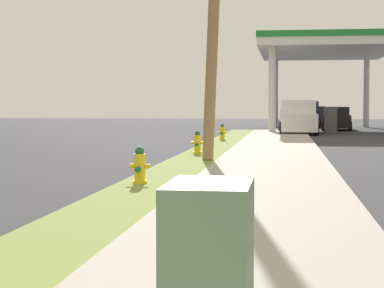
{
  "coord_description": "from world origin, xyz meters",
  "views": [
    {
      "loc": [
        3.37,
        -2.84,
        1.69
      ],
      "look_at": [
        1.29,
        12.03,
        0.81
      ],
      "focal_mm": 62.33,
      "sensor_mm": 36.0,
      "label": 1
    }
  ],
  "objects": [
    {
      "name": "fire_hydrant_fourth",
      "position": [
        0.57,
        26.97,
        0.45
      ],
      "size": [
        0.42,
        0.37,
        0.74
      ],
      "color": "yellow",
      "rests_on": "grass_verge"
    },
    {
      "name": "fire_hydrant_third",
      "position": [
        0.55,
        18.55,
        0.45
      ],
      "size": [
        0.42,
        0.37,
        0.74
      ],
      "color": "yellow",
      "rests_on": "grass_verge"
    },
    {
      "name": "truck_white_at_forecourt",
      "position": [
        4.08,
        36.43,
        0.91
      ],
      "size": [
        2.26,
        5.45,
        1.97
      ],
      "color": "white",
      "rests_on": "ground"
    },
    {
      "name": "truck_navy_on_apron",
      "position": [
        4.91,
        50.0,
        0.91
      ],
      "size": [
        2.18,
        5.42,
        1.97
      ],
      "color": "navy",
      "rests_on": "ground"
    },
    {
      "name": "car_black_by_near_pump",
      "position": [
        6.86,
        43.4,
        0.72
      ],
      "size": [
        2.23,
        4.62,
        1.57
      ],
      "color": "black",
      "rests_on": "ground"
    },
    {
      "name": "fire_hydrant_second",
      "position": [
        0.48,
        10.2,
        0.45
      ],
      "size": [
        0.42,
        0.38,
        0.74
      ],
      "color": "yellow",
      "rests_on": "grass_verge"
    }
  ]
}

